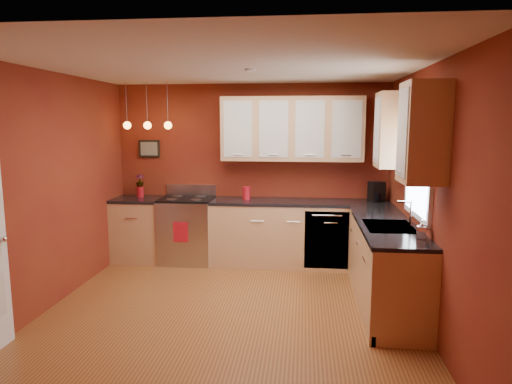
# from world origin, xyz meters

# --- Properties ---
(floor) EXTENTS (4.20, 4.20, 0.00)m
(floor) POSITION_xyz_m (0.00, 0.00, 0.00)
(floor) COLOR #97642B
(floor) RESTS_ON ground
(ceiling) EXTENTS (4.00, 4.20, 0.02)m
(ceiling) POSITION_xyz_m (0.00, 0.00, 2.60)
(ceiling) COLOR beige
(ceiling) RESTS_ON wall_back
(wall_back) EXTENTS (4.00, 0.02, 2.60)m
(wall_back) POSITION_xyz_m (0.00, 2.10, 1.30)
(wall_back) COLOR maroon
(wall_back) RESTS_ON floor
(wall_front) EXTENTS (4.00, 0.02, 2.60)m
(wall_front) POSITION_xyz_m (0.00, -2.10, 1.30)
(wall_front) COLOR maroon
(wall_front) RESTS_ON floor
(wall_left) EXTENTS (0.02, 4.20, 2.60)m
(wall_left) POSITION_xyz_m (-2.00, 0.00, 1.30)
(wall_left) COLOR maroon
(wall_left) RESTS_ON floor
(wall_right) EXTENTS (0.02, 4.20, 2.60)m
(wall_right) POSITION_xyz_m (2.00, 0.00, 1.30)
(wall_right) COLOR maroon
(wall_right) RESTS_ON floor
(base_cabinets_back_left) EXTENTS (0.70, 0.60, 0.90)m
(base_cabinets_back_left) POSITION_xyz_m (-1.65, 1.80, 0.45)
(base_cabinets_back_left) COLOR tan
(base_cabinets_back_left) RESTS_ON floor
(base_cabinets_back_right) EXTENTS (2.54, 0.60, 0.90)m
(base_cabinets_back_right) POSITION_xyz_m (0.73, 1.80, 0.45)
(base_cabinets_back_right) COLOR tan
(base_cabinets_back_right) RESTS_ON floor
(base_cabinets_right) EXTENTS (0.60, 2.10, 0.90)m
(base_cabinets_right) POSITION_xyz_m (1.70, 0.45, 0.45)
(base_cabinets_right) COLOR tan
(base_cabinets_right) RESTS_ON floor
(counter_back_left) EXTENTS (0.70, 0.62, 0.04)m
(counter_back_left) POSITION_xyz_m (-1.65, 1.80, 0.92)
(counter_back_left) COLOR black
(counter_back_left) RESTS_ON base_cabinets_back_left
(counter_back_right) EXTENTS (2.54, 0.62, 0.04)m
(counter_back_right) POSITION_xyz_m (0.73, 1.80, 0.92)
(counter_back_right) COLOR black
(counter_back_right) RESTS_ON base_cabinets_back_right
(counter_right) EXTENTS (0.62, 2.10, 0.04)m
(counter_right) POSITION_xyz_m (1.70, 0.45, 0.92)
(counter_right) COLOR black
(counter_right) RESTS_ON base_cabinets_right
(gas_range) EXTENTS (0.76, 0.64, 1.11)m
(gas_range) POSITION_xyz_m (-0.92, 1.80, 0.48)
(gas_range) COLOR #B0B0B4
(gas_range) RESTS_ON floor
(dishwasher_front) EXTENTS (0.60, 0.02, 0.80)m
(dishwasher_front) POSITION_xyz_m (1.10, 1.51, 0.45)
(dishwasher_front) COLOR #B0B0B4
(dishwasher_front) RESTS_ON base_cabinets_back_right
(sink) EXTENTS (0.50, 0.70, 0.33)m
(sink) POSITION_xyz_m (1.70, 0.30, 0.92)
(sink) COLOR gray
(sink) RESTS_ON counter_right
(window) EXTENTS (0.06, 1.02, 1.22)m
(window) POSITION_xyz_m (1.97, 0.30, 1.69)
(window) COLOR white
(window) RESTS_ON wall_right
(upper_cabinets_back) EXTENTS (2.00, 0.35, 0.90)m
(upper_cabinets_back) POSITION_xyz_m (0.60, 1.93, 1.95)
(upper_cabinets_back) COLOR tan
(upper_cabinets_back) RESTS_ON wall_back
(upper_cabinets_right) EXTENTS (0.35, 1.95, 0.90)m
(upper_cabinets_right) POSITION_xyz_m (1.82, 0.32, 1.95)
(upper_cabinets_right) COLOR tan
(upper_cabinets_right) RESTS_ON wall_right
(wall_picture) EXTENTS (0.32, 0.03, 0.26)m
(wall_picture) POSITION_xyz_m (-1.55, 2.08, 1.65)
(wall_picture) COLOR black
(wall_picture) RESTS_ON wall_back
(pendant_lights) EXTENTS (0.71, 0.11, 0.66)m
(pendant_lights) POSITION_xyz_m (-1.45, 1.75, 2.01)
(pendant_lights) COLOR gray
(pendant_lights) RESTS_ON ceiling
(red_canister) EXTENTS (0.12, 0.12, 0.18)m
(red_canister) POSITION_xyz_m (-0.04, 1.84, 1.03)
(red_canister) COLOR #B2131E
(red_canister) RESTS_ON counter_back_right
(red_vase) EXTENTS (0.10, 0.10, 0.16)m
(red_vase) POSITION_xyz_m (-1.65, 1.89, 1.02)
(red_vase) COLOR #B2131E
(red_vase) RESTS_ON counter_back_left
(flowers) EXTENTS (0.14, 0.14, 0.20)m
(flowers) POSITION_xyz_m (-1.65, 1.89, 1.18)
(flowers) COLOR #B2131E
(flowers) RESTS_ON red_vase
(coffee_maker) EXTENTS (0.24, 0.24, 0.28)m
(coffee_maker) POSITION_xyz_m (1.80, 1.84, 1.07)
(coffee_maker) COLOR black
(coffee_maker) RESTS_ON counter_back_right
(soap_pump) EXTENTS (0.11, 0.11, 0.19)m
(soap_pump) POSITION_xyz_m (1.91, -0.23, 1.04)
(soap_pump) COLOR white
(soap_pump) RESTS_ON counter_right
(dish_towel) EXTENTS (0.21, 0.01, 0.29)m
(dish_towel) POSITION_xyz_m (-0.93, 1.47, 0.52)
(dish_towel) COLOR #B2131E
(dish_towel) RESTS_ON gas_range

